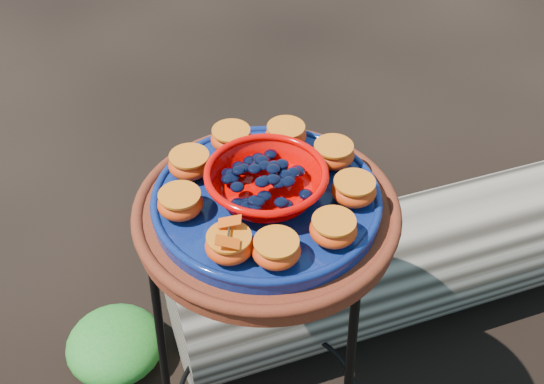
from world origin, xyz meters
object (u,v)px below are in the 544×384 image
(plant_stand, at_px, (268,346))
(cobalt_plate, at_px, (267,202))
(driftwood_log, at_px, (491,236))
(red_bowl, at_px, (266,184))
(terracotta_saucer, at_px, (267,215))

(plant_stand, bearing_deg, cobalt_plate, 0.00)
(cobalt_plate, height_order, driftwood_log, cobalt_plate)
(red_bowl, bearing_deg, plant_stand, 0.00)
(red_bowl, height_order, driftwood_log, red_bowl)
(terracotta_saucer, xyz_separation_m, cobalt_plate, (0.00, 0.00, 0.03))
(cobalt_plate, distance_m, driftwood_log, 0.97)
(cobalt_plate, distance_m, red_bowl, 0.04)
(plant_stand, height_order, terracotta_saucer, terracotta_saucer)
(plant_stand, bearing_deg, driftwood_log, 54.33)
(cobalt_plate, bearing_deg, plant_stand, 0.00)
(red_bowl, bearing_deg, cobalt_plate, 0.00)
(cobalt_plate, relative_size, red_bowl, 2.00)
(terracotta_saucer, height_order, red_bowl, red_bowl)
(plant_stand, xyz_separation_m, driftwood_log, (0.45, 0.63, -0.19))
(terracotta_saucer, distance_m, cobalt_plate, 0.03)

